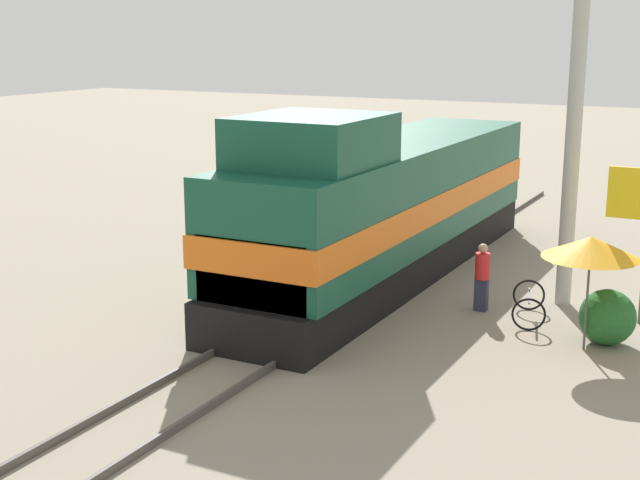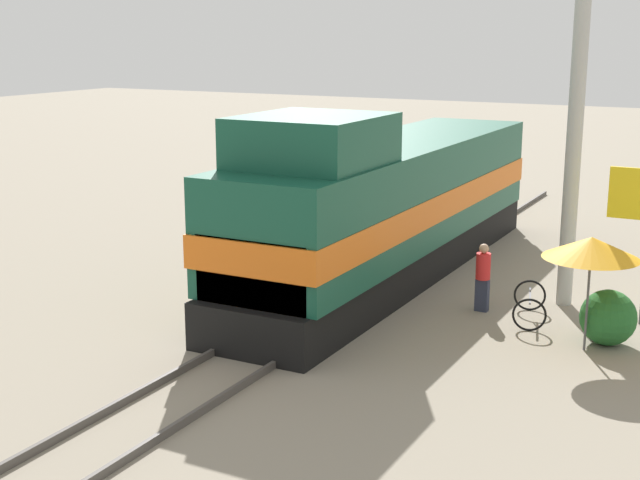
{
  "view_description": "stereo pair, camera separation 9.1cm",
  "coord_description": "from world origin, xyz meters",
  "px_view_note": "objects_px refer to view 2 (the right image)",
  "views": [
    {
      "loc": [
        9.04,
        -19.16,
        6.42
      ],
      "look_at": [
        1.2,
        -4.15,
        2.41
      ],
      "focal_mm": 50.0,
      "sensor_mm": 36.0,
      "label": 1
    },
    {
      "loc": [
        9.12,
        -19.12,
        6.42
      ],
      "look_at": [
        1.2,
        -4.15,
        2.41
      ],
      "focal_mm": 50.0,
      "sensor_mm": 36.0,
      "label": 2
    }
  ],
  "objects_px": {
    "person_bystander": "(483,275)",
    "bicycle": "(530,304)",
    "vendor_umbrella": "(591,248)",
    "utility_pole": "(579,63)",
    "locomotive": "(385,207)"
  },
  "relations": [
    {
      "from": "person_bystander",
      "to": "bicycle",
      "type": "height_order",
      "value": "person_bystander"
    },
    {
      "from": "vendor_umbrella",
      "to": "person_bystander",
      "type": "bearing_deg",
      "value": 150.06
    },
    {
      "from": "utility_pole",
      "to": "person_bystander",
      "type": "xyz_separation_m",
      "value": [
        -1.58,
        -1.45,
        -4.82
      ]
    },
    {
      "from": "locomotive",
      "to": "vendor_umbrella",
      "type": "xyz_separation_m",
      "value": [
        5.84,
        -3.0,
        0.23
      ]
    },
    {
      "from": "utility_pole",
      "to": "bicycle",
      "type": "relative_size",
      "value": 6.63
    },
    {
      "from": "locomotive",
      "to": "bicycle",
      "type": "relative_size",
      "value": 8.63
    },
    {
      "from": "locomotive",
      "to": "utility_pole",
      "type": "relative_size",
      "value": 1.3
    },
    {
      "from": "utility_pole",
      "to": "locomotive",
      "type": "bearing_deg",
      "value": -179.99
    },
    {
      "from": "person_bystander",
      "to": "bicycle",
      "type": "relative_size",
      "value": 0.95
    },
    {
      "from": "locomotive",
      "to": "person_bystander",
      "type": "bearing_deg",
      "value": -24.76
    },
    {
      "from": "locomotive",
      "to": "vendor_umbrella",
      "type": "relative_size",
      "value": 6.12
    },
    {
      "from": "locomotive",
      "to": "utility_pole",
      "type": "bearing_deg",
      "value": 0.01
    },
    {
      "from": "utility_pole",
      "to": "bicycle",
      "type": "distance_m",
      "value": 5.57
    },
    {
      "from": "locomotive",
      "to": "person_bystander",
      "type": "height_order",
      "value": "locomotive"
    },
    {
      "from": "vendor_umbrella",
      "to": "bicycle",
      "type": "height_order",
      "value": "vendor_umbrella"
    }
  ]
}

